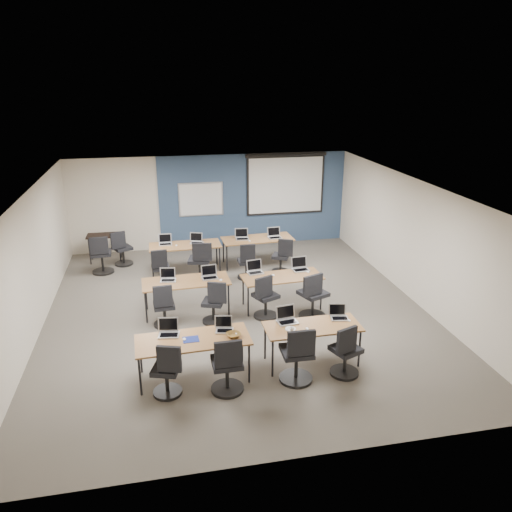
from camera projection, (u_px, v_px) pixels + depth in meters
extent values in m
cube|color=#6B6354|center=(237.00, 311.00, 10.78)|extent=(8.00, 9.00, 0.02)
cube|color=white|center=(236.00, 188.00, 9.86)|extent=(8.00, 9.00, 0.02)
cube|color=beige|center=(211.00, 202.00, 14.46)|extent=(8.00, 0.04, 2.70)
cube|color=beige|center=(296.00, 372.00, 6.18)|extent=(8.00, 0.04, 2.70)
cube|color=beige|center=(31.00, 267.00, 9.57)|extent=(0.04, 9.00, 2.70)
cube|color=beige|center=(414.00, 241.00, 11.07)|extent=(0.04, 9.00, 2.70)
cube|color=#3D5977|center=(254.00, 200.00, 14.67)|extent=(5.50, 0.04, 2.70)
cube|color=#B2BBCA|center=(201.00, 199.00, 14.31)|extent=(1.28, 0.02, 0.98)
cube|color=white|center=(201.00, 199.00, 14.30)|extent=(1.20, 0.02, 0.90)
cube|color=black|center=(286.00, 184.00, 14.64)|extent=(2.32, 0.03, 1.82)
cube|color=white|center=(286.00, 185.00, 14.65)|extent=(2.20, 0.02, 1.62)
cylinder|color=black|center=(286.00, 155.00, 14.34)|extent=(2.40, 0.10, 0.10)
cube|color=brown|center=(193.00, 340.00, 8.19)|extent=(1.87, 0.78, 0.03)
cylinder|color=black|center=(140.00, 376.00, 7.85)|extent=(0.04, 0.04, 0.70)
cylinder|color=black|center=(249.00, 364.00, 8.18)|extent=(0.04, 0.04, 0.70)
cylinder|color=black|center=(140.00, 354.00, 8.46)|extent=(0.04, 0.04, 0.70)
cylinder|color=black|center=(242.00, 344.00, 8.79)|extent=(0.04, 0.04, 0.70)
cube|color=#99693D|center=(312.00, 327.00, 8.63)|extent=(1.67, 0.70, 0.03)
cylinder|color=black|center=(273.00, 358.00, 8.34)|extent=(0.04, 0.04, 0.70)
cylinder|color=black|center=(360.00, 349.00, 8.63)|extent=(0.04, 0.04, 0.70)
cylinder|color=black|center=(265.00, 341.00, 8.87)|extent=(0.04, 0.04, 0.70)
cylinder|color=black|center=(347.00, 333.00, 9.16)|extent=(0.04, 0.04, 0.70)
cube|color=#9D6A33|center=(186.00, 282.00, 10.50)|extent=(1.83, 0.76, 0.03)
cylinder|color=black|center=(146.00, 307.00, 10.17)|extent=(0.04, 0.04, 0.70)
cylinder|color=black|center=(229.00, 300.00, 10.49)|extent=(0.04, 0.04, 0.70)
cylinder|color=black|center=(146.00, 295.00, 10.76)|extent=(0.04, 0.04, 0.70)
cylinder|color=black|center=(224.00, 288.00, 11.08)|extent=(0.04, 0.04, 0.70)
cube|color=olive|center=(282.00, 277.00, 10.75)|extent=(1.72, 0.72, 0.03)
cylinder|color=black|center=(248.00, 301.00, 10.45)|extent=(0.04, 0.04, 0.70)
cylinder|color=black|center=(321.00, 295.00, 10.75)|extent=(0.04, 0.04, 0.70)
cylinder|color=black|center=(243.00, 290.00, 11.00)|extent=(0.04, 0.04, 0.70)
cylinder|color=black|center=(313.00, 284.00, 11.30)|extent=(0.04, 0.04, 0.70)
cube|color=#9D663C|center=(185.00, 245.00, 12.74)|extent=(1.81, 0.75, 0.03)
cylinder|color=black|center=(152.00, 265.00, 12.41)|extent=(0.04, 0.04, 0.70)
cylinder|color=black|center=(220.00, 261.00, 12.73)|extent=(0.04, 0.04, 0.70)
cylinder|color=black|center=(152.00, 257.00, 13.00)|extent=(0.04, 0.04, 0.70)
cylinder|color=black|center=(217.00, 252.00, 13.31)|extent=(0.04, 0.04, 0.70)
cube|color=brown|center=(257.00, 239.00, 13.24)|extent=(1.87, 0.78, 0.03)
cylinder|color=black|center=(227.00, 258.00, 12.90)|extent=(0.04, 0.04, 0.70)
cylinder|color=black|center=(292.00, 254.00, 13.23)|extent=(0.04, 0.04, 0.70)
cylinder|color=black|center=(223.00, 250.00, 13.50)|extent=(0.04, 0.04, 0.70)
cylinder|color=black|center=(286.00, 246.00, 13.83)|extent=(0.04, 0.04, 0.70)
cube|color=#B6B6BB|center=(169.00, 335.00, 8.29)|extent=(0.34, 0.25, 0.02)
cube|color=black|center=(169.00, 335.00, 8.27)|extent=(0.29, 0.14, 0.00)
cube|color=#B6B6BB|center=(168.00, 324.00, 8.37)|extent=(0.34, 0.06, 0.24)
cube|color=black|center=(168.00, 325.00, 8.37)|extent=(0.30, 0.04, 0.19)
ellipsoid|color=white|center=(184.00, 339.00, 8.16)|extent=(0.07, 0.10, 0.03)
cylinder|color=black|center=(168.00, 392.00, 8.00)|extent=(0.47, 0.47, 0.05)
cylinder|color=black|center=(167.00, 382.00, 7.94)|extent=(0.06, 0.06, 0.41)
cube|color=black|center=(166.00, 369.00, 7.86)|extent=(0.41, 0.41, 0.08)
cube|color=black|center=(169.00, 359.00, 7.61)|extent=(0.38, 0.06, 0.44)
cube|color=silver|center=(225.00, 331.00, 8.43)|extent=(0.30, 0.22, 0.02)
cube|color=black|center=(225.00, 331.00, 8.41)|extent=(0.25, 0.13, 0.00)
cube|color=silver|center=(223.00, 321.00, 8.50)|extent=(0.30, 0.06, 0.21)
cube|color=black|center=(224.00, 322.00, 8.49)|extent=(0.26, 0.04, 0.17)
ellipsoid|color=white|center=(237.00, 333.00, 8.35)|extent=(0.06, 0.10, 0.03)
cylinder|color=black|center=(227.00, 388.00, 8.09)|extent=(0.54, 0.54, 0.05)
cylinder|color=black|center=(227.00, 377.00, 8.02)|extent=(0.06, 0.06, 0.47)
cube|color=black|center=(227.00, 362.00, 7.92)|extent=(0.47, 0.47, 0.08)
cube|color=black|center=(228.00, 354.00, 7.63)|extent=(0.43, 0.06, 0.44)
cube|color=silver|center=(287.00, 322.00, 8.73)|extent=(0.35, 0.25, 0.02)
cube|color=black|center=(288.00, 322.00, 8.70)|extent=(0.29, 0.15, 0.00)
cube|color=silver|center=(286.00, 312.00, 8.81)|extent=(0.35, 0.06, 0.24)
cube|color=black|center=(286.00, 312.00, 8.80)|extent=(0.30, 0.05, 0.20)
ellipsoid|color=white|center=(307.00, 329.00, 8.50)|extent=(0.08, 0.10, 0.03)
cylinder|color=black|center=(296.00, 378.00, 8.36)|extent=(0.56, 0.56, 0.05)
cylinder|color=black|center=(296.00, 367.00, 8.28)|extent=(0.06, 0.06, 0.50)
cube|color=black|center=(297.00, 351.00, 8.19)|extent=(0.50, 0.50, 0.08)
cube|color=black|center=(301.00, 343.00, 7.88)|extent=(0.46, 0.06, 0.44)
cube|color=#B3B3B3|center=(339.00, 318.00, 8.86)|extent=(0.31, 0.22, 0.02)
cube|color=black|center=(340.00, 318.00, 8.84)|extent=(0.26, 0.13, 0.00)
cube|color=#B3B3B3|center=(337.00, 309.00, 8.93)|extent=(0.31, 0.06, 0.21)
cube|color=black|center=(337.00, 310.00, 8.93)|extent=(0.27, 0.04, 0.17)
ellipsoid|color=white|center=(349.00, 320.00, 8.79)|extent=(0.07, 0.10, 0.03)
cylinder|color=black|center=(344.00, 372.00, 8.53)|extent=(0.49, 0.49, 0.05)
cylinder|color=black|center=(345.00, 363.00, 8.46)|extent=(0.06, 0.06, 0.44)
cube|color=black|center=(346.00, 349.00, 8.37)|extent=(0.44, 0.44, 0.08)
cube|color=black|center=(347.00, 340.00, 8.09)|extent=(0.40, 0.06, 0.44)
cube|color=#ABABB7|center=(168.00, 280.00, 10.49)|extent=(0.32, 0.23, 0.02)
cube|color=black|center=(168.00, 280.00, 10.47)|extent=(0.27, 0.14, 0.00)
cube|color=#ABABB7|center=(168.00, 273.00, 10.57)|extent=(0.32, 0.06, 0.22)
cube|color=black|center=(168.00, 273.00, 10.56)|extent=(0.28, 0.04, 0.18)
ellipsoid|color=white|center=(175.00, 282.00, 10.44)|extent=(0.06, 0.09, 0.03)
cylinder|color=black|center=(165.00, 324.00, 10.18)|extent=(0.46, 0.46, 0.05)
cylinder|color=black|center=(165.00, 316.00, 10.12)|extent=(0.06, 0.06, 0.41)
cube|color=black|center=(164.00, 305.00, 10.04)|extent=(0.41, 0.41, 0.08)
cube|color=black|center=(163.00, 296.00, 9.77)|extent=(0.37, 0.06, 0.44)
cube|color=#B7B7B7|center=(210.00, 278.00, 10.62)|extent=(0.34, 0.25, 0.02)
cube|color=black|center=(210.00, 278.00, 10.60)|extent=(0.29, 0.14, 0.00)
cube|color=#B7B7B7|center=(209.00, 270.00, 10.70)|extent=(0.34, 0.06, 0.23)
cube|color=black|center=(209.00, 270.00, 10.69)|extent=(0.30, 0.04, 0.19)
ellipsoid|color=white|center=(221.00, 280.00, 10.51)|extent=(0.09, 0.12, 0.04)
cylinder|color=black|center=(214.00, 321.00, 10.32)|extent=(0.47, 0.47, 0.05)
cylinder|color=black|center=(213.00, 313.00, 10.26)|extent=(0.06, 0.06, 0.41)
cube|color=black|center=(213.00, 302.00, 10.17)|extent=(0.41, 0.41, 0.08)
cube|color=black|center=(217.00, 293.00, 9.92)|extent=(0.38, 0.06, 0.44)
cube|color=#A5A4B2|center=(255.00, 273.00, 10.90)|extent=(0.35, 0.25, 0.02)
cube|color=black|center=(256.00, 273.00, 10.88)|extent=(0.29, 0.15, 0.00)
cube|color=#A5A4B2|center=(254.00, 265.00, 10.98)|extent=(0.35, 0.06, 0.24)
cube|color=black|center=(254.00, 265.00, 10.97)|extent=(0.30, 0.05, 0.20)
ellipsoid|color=white|center=(273.00, 275.00, 10.77)|extent=(0.08, 0.11, 0.03)
cylinder|color=black|center=(266.00, 315.00, 10.54)|extent=(0.50, 0.50, 0.05)
cylinder|color=black|center=(266.00, 307.00, 10.48)|extent=(0.06, 0.06, 0.44)
cube|color=black|center=(266.00, 296.00, 10.39)|extent=(0.44, 0.44, 0.08)
cube|color=black|center=(264.00, 287.00, 10.10)|extent=(0.41, 0.06, 0.44)
cube|color=silver|center=(301.00, 270.00, 11.06)|extent=(0.36, 0.26, 0.02)
cube|color=black|center=(301.00, 270.00, 11.03)|extent=(0.31, 0.15, 0.00)
cube|color=silver|center=(299.00, 262.00, 11.14)|extent=(0.36, 0.07, 0.25)
cube|color=black|center=(299.00, 262.00, 11.13)|extent=(0.32, 0.05, 0.20)
ellipsoid|color=white|center=(308.00, 272.00, 10.95)|extent=(0.08, 0.11, 0.03)
cylinder|color=black|center=(312.00, 316.00, 10.52)|extent=(0.58, 0.58, 0.05)
cylinder|color=black|center=(313.00, 306.00, 10.44)|extent=(0.06, 0.06, 0.51)
cube|color=black|center=(313.00, 293.00, 10.34)|extent=(0.51, 0.51, 0.08)
cube|color=black|center=(313.00, 285.00, 10.03)|extent=(0.46, 0.06, 0.44)
cube|color=#A2A2B0|center=(165.00, 244.00, 12.73)|extent=(0.33, 0.24, 0.02)
cube|color=black|center=(165.00, 244.00, 12.71)|extent=(0.28, 0.14, 0.00)
cube|color=#A2A2B0|center=(165.00, 238.00, 12.81)|extent=(0.33, 0.06, 0.23)
cube|color=black|center=(165.00, 238.00, 12.80)|extent=(0.29, 0.04, 0.19)
ellipsoid|color=white|center=(176.00, 245.00, 12.65)|extent=(0.08, 0.10, 0.03)
cylinder|color=black|center=(162.00, 283.00, 12.16)|extent=(0.46, 0.46, 0.05)
cylinder|color=black|center=(161.00, 277.00, 12.10)|extent=(0.06, 0.06, 0.41)
cube|color=black|center=(161.00, 267.00, 12.02)|extent=(0.41, 0.41, 0.08)
cube|color=black|center=(159.00, 259.00, 11.75)|extent=(0.37, 0.06, 0.44)
cube|color=#BDBDBD|center=(197.00, 243.00, 12.83)|extent=(0.33, 0.24, 0.02)
cube|color=black|center=(197.00, 243.00, 12.81)|extent=(0.28, 0.14, 0.00)
cube|color=#BDBDBD|center=(196.00, 237.00, 12.91)|extent=(0.33, 0.06, 0.23)
cube|color=black|center=(196.00, 237.00, 12.90)|extent=(0.29, 0.04, 0.18)
ellipsoid|color=white|center=(209.00, 244.00, 12.78)|extent=(0.07, 0.10, 0.03)
cylinder|color=black|center=(200.00, 280.00, 12.39)|extent=(0.58, 0.58, 0.05)
cylinder|color=black|center=(200.00, 271.00, 12.31)|extent=(0.06, 0.06, 0.51)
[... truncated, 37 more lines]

